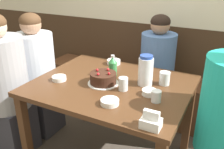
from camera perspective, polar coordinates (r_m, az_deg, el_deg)
name	(u,v)px	position (r m, az deg, el deg)	size (l,w,h in m)	color
bench_seat	(147,95)	(2.77, 7.89, -4.61)	(2.39, 0.38, 0.48)	#56331E
dining_table	(111,95)	(1.91, -0.12, -4.60)	(1.15, 0.93, 0.72)	#4C2D19
birthday_cake	(103,78)	(1.85, -2.03, -0.89)	(0.23, 0.23, 0.11)	white
water_pitcher	(146,71)	(1.83, 7.71, 0.90)	(0.11, 0.11, 0.23)	white
soju_bottle	(113,66)	(1.97, 0.18, 1.88)	(0.07, 0.07, 0.18)	#388E4C
napkin_holder	(151,122)	(1.38, 8.90, -10.60)	(0.11, 0.08, 0.11)	white
bowl_soup_white	(114,62)	(2.24, 0.40, 2.90)	(0.12, 0.12, 0.04)	white
bowl_rice_small	(59,78)	(1.96, -11.98, -0.84)	(0.11, 0.11, 0.03)	white
bowl_side_dish	(110,102)	(1.59, -0.50, -6.28)	(0.12, 0.12, 0.03)	white
bowl_sauce_shallow	(149,92)	(1.72, 8.53, -4.04)	(0.10, 0.10, 0.04)	white
glass_water_tall	(123,84)	(1.76, 2.58, -2.17)	(0.07, 0.07, 0.09)	silver
glass_tumbler_short	(156,96)	(1.63, 10.06, -4.92)	(0.07, 0.07, 0.08)	silver
glass_shot_small	(165,78)	(1.88, 11.93, -0.86)	(0.08, 0.08, 0.10)	silver
person_teal_shirt	(6,89)	(2.23, -23.12, -3.11)	(0.38, 0.38, 1.22)	#33333D
person_pale_blue_shirt	(156,75)	(2.52, 10.13, -0.13)	(0.33, 0.34, 1.14)	#33333D
person_dark_striped	(37,77)	(2.46, -16.70, -0.66)	(0.35, 0.35, 1.17)	#33333D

